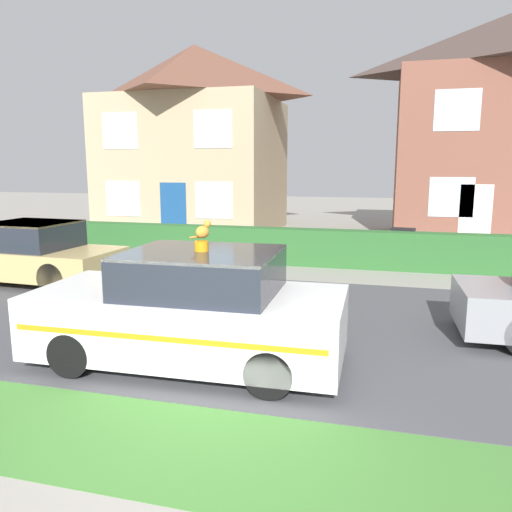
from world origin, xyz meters
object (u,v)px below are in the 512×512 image
(house_left, at_px, (196,138))
(wheelie_bin, at_px, (402,247))
(neighbour_car_far, at_px, (28,254))
(cat, at_px, (203,231))
(house_right, at_px, (512,126))
(police_car, at_px, (192,310))

(house_left, bearing_deg, wheelie_bin, -35.19)
(neighbour_car_far, distance_m, wheelie_bin, 9.48)
(cat, relative_size, house_right, 0.03)
(police_car, bearing_deg, house_right, -116.76)
(house_left, bearing_deg, police_car, -68.89)
(neighbour_car_far, relative_size, wheelie_bin, 4.42)
(police_car, relative_size, house_left, 0.57)
(police_car, xyz_separation_m, cat, (0.09, 0.26, 1.06))
(police_car, bearing_deg, house_left, -70.13)
(cat, xyz_separation_m, house_right, (6.60, 13.74, 2.27))
(cat, xyz_separation_m, wheelie_bin, (2.86, 7.52, -1.29))
(police_car, height_order, wheelie_bin, police_car)
(cat, xyz_separation_m, neighbour_car_far, (-5.64, 3.32, -1.15))
(house_left, distance_m, wheelie_bin, 10.53)
(neighbour_car_far, xyz_separation_m, house_right, (12.23, 10.43, 3.42))
(police_car, distance_m, neighbour_car_far, 6.60)
(house_left, xyz_separation_m, wheelie_bin, (8.18, -5.77, -3.28))
(wheelie_bin, bearing_deg, police_car, -104.73)
(house_left, height_order, house_right, house_right)
(house_right, distance_m, wheelie_bin, 8.09)
(neighbour_car_far, bearing_deg, police_car, 149.67)
(police_car, xyz_separation_m, house_left, (-5.23, 13.55, 3.05))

